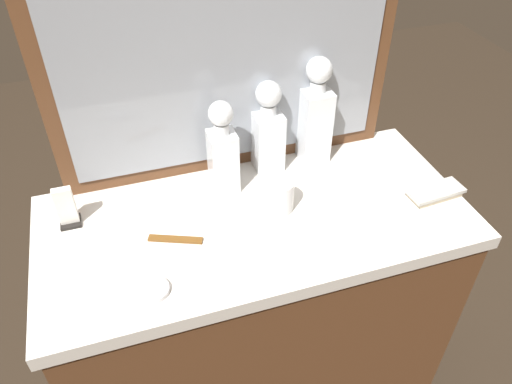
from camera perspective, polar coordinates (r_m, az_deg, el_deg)
name	(u,v)px	position (r m, az deg, el deg)	size (l,w,h in m)	color
dresser	(256,326)	(1.64, 0.00, -15.01)	(1.10, 0.51, 0.95)	brown
dresser_mirror	(226,54)	(1.29, -3.39, 15.43)	(0.92, 0.03, 0.67)	brown
crystal_decanter_far_left	(315,119)	(1.42, 6.73, 8.21)	(0.08, 0.08, 0.31)	white
crystal_decanter_far_right	(223,156)	(1.31, -3.79, 4.16)	(0.07, 0.07, 0.26)	white
crystal_decanter_right	(268,135)	(1.39, 1.36, 6.56)	(0.08, 0.08, 0.27)	white
crystal_tumbler_far_left	(279,197)	(1.28, 2.60, -0.52)	(0.08, 0.08, 0.09)	white
silver_brush_rear	(435,193)	(1.41, 19.75, -0.09)	(0.16, 0.07, 0.02)	#B7A88C
porcelain_dish	(153,290)	(1.13, -11.62, -10.85)	(0.07, 0.07, 0.01)	silver
tortoiseshell_comb	(175,239)	(1.23, -9.16, -5.33)	(0.13, 0.07, 0.01)	brown
napkin_holder	(67,209)	(1.32, -20.75, -1.86)	(0.05, 0.05, 0.11)	black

